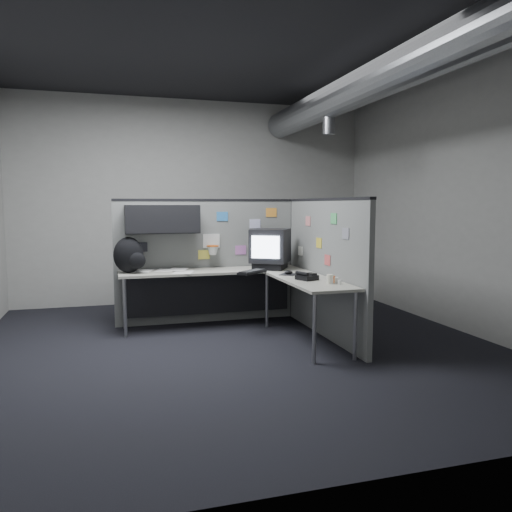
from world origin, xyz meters
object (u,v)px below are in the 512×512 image
object	(u,v)px
monitor	(270,248)
backpack	(129,256)
desk	(236,282)
phone	(307,277)
keyboard	(252,272)

from	to	relation	value
monitor	backpack	world-z (taller)	monitor
desk	monitor	xyz separation A→B (m)	(0.50, 0.20, 0.38)
monitor	backpack	bearing A→B (deg)	163.77
phone	backpack	size ratio (longest dim) A/B	0.57
keyboard	backpack	bearing A→B (deg)	168.17
desk	backpack	world-z (taller)	backpack
desk	monitor	bearing A→B (deg)	21.45
monitor	phone	world-z (taller)	monitor
monitor	backpack	xyz separation A→B (m)	(-1.75, 0.09, -0.05)
keyboard	phone	xyz separation A→B (m)	(0.43, -0.68, 0.02)
desk	keyboard	world-z (taller)	keyboard
monitor	phone	size ratio (longest dim) A/B	2.47
backpack	phone	bearing A→B (deg)	-52.33
monitor	keyboard	size ratio (longest dim) A/B	1.48
keyboard	backpack	world-z (taller)	backpack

